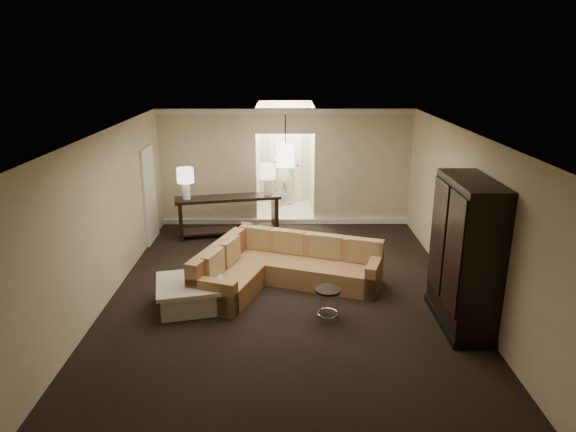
{
  "coord_description": "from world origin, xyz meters",
  "views": [
    {
      "loc": [
        -0.01,
        -8.06,
        4.0
      ],
      "look_at": [
        0.05,
        1.2,
        1.06
      ],
      "focal_mm": 32.0,
      "sensor_mm": 36.0,
      "label": 1
    }
  ],
  "objects_px": {
    "armoire": "(465,257)",
    "drink_table": "(328,297)",
    "sectional_sofa": "(279,268)",
    "person": "(283,170)",
    "coffee_table": "(191,293)",
    "console_table": "(229,212)"
  },
  "relations": [
    {
      "from": "armoire",
      "to": "person",
      "type": "xyz_separation_m",
      "value": [
        -2.74,
        6.55,
        -0.11
      ]
    },
    {
      "from": "sectional_sofa",
      "to": "coffee_table",
      "type": "xyz_separation_m",
      "value": [
        -1.45,
        -0.79,
        -0.11
      ]
    },
    {
      "from": "coffee_table",
      "to": "drink_table",
      "type": "xyz_separation_m",
      "value": [
        2.23,
        -0.45,
        0.14
      ]
    },
    {
      "from": "drink_table",
      "to": "person",
      "type": "height_order",
      "value": "person"
    },
    {
      "from": "console_table",
      "to": "drink_table",
      "type": "xyz_separation_m",
      "value": [
        1.96,
        -3.94,
        -0.18
      ]
    },
    {
      "from": "sectional_sofa",
      "to": "drink_table",
      "type": "bearing_deg",
      "value": -38.39
    },
    {
      "from": "sectional_sofa",
      "to": "person",
      "type": "relative_size",
      "value": 1.73
    },
    {
      "from": "armoire",
      "to": "drink_table",
      "type": "distance_m",
      "value": 2.16
    },
    {
      "from": "coffee_table",
      "to": "armoire",
      "type": "height_order",
      "value": "armoire"
    },
    {
      "from": "sectional_sofa",
      "to": "person",
      "type": "height_order",
      "value": "person"
    },
    {
      "from": "console_table",
      "to": "drink_table",
      "type": "distance_m",
      "value": 4.4
    },
    {
      "from": "armoire",
      "to": "person",
      "type": "relative_size",
      "value": 1.17
    },
    {
      "from": "console_table",
      "to": "person",
      "type": "bearing_deg",
      "value": 51.2
    },
    {
      "from": "sectional_sofa",
      "to": "person",
      "type": "bearing_deg",
      "value": 108.66
    },
    {
      "from": "coffee_table",
      "to": "sectional_sofa",
      "type": "bearing_deg",
      "value": 28.76
    },
    {
      "from": "coffee_table",
      "to": "drink_table",
      "type": "relative_size",
      "value": 2.54
    },
    {
      "from": "console_table",
      "to": "armoire",
      "type": "distance_m",
      "value": 5.72
    },
    {
      "from": "console_table",
      "to": "armoire",
      "type": "xyz_separation_m",
      "value": [
        3.99,
        -4.07,
        0.55
      ]
    },
    {
      "from": "console_table",
      "to": "person",
      "type": "relative_size",
      "value": 1.24
    },
    {
      "from": "sectional_sofa",
      "to": "person",
      "type": "xyz_separation_m",
      "value": [
        0.07,
        5.18,
        0.64
      ]
    },
    {
      "from": "sectional_sofa",
      "to": "coffee_table",
      "type": "bearing_deg",
      "value": -131.83
    },
    {
      "from": "armoire",
      "to": "drink_table",
      "type": "height_order",
      "value": "armoire"
    }
  ]
}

